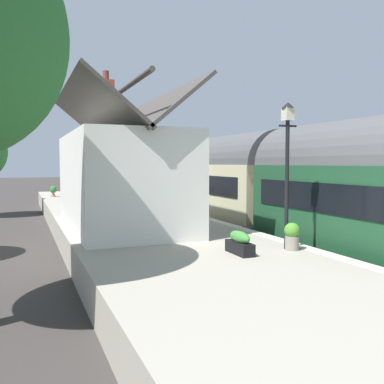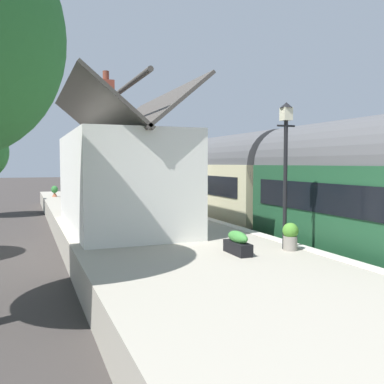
{
  "view_description": "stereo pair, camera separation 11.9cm",
  "coord_description": "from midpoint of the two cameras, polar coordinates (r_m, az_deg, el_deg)",
  "views": [
    {
      "loc": [
        -18.35,
        7.92,
        3.06
      ],
      "look_at": [
        -2.3,
        1.5,
        1.9
      ],
      "focal_mm": 40.06,
      "sensor_mm": 36.0,
      "label": 1
    },
    {
      "loc": [
        -18.4,
        7.81,
        3.06
      ],
      "look_at": [
        -2.3,
        1.5,
        1.9
      ],
      "focal_mm": 40.06,
      "sensor_mm": 36.0,
      "label": 2
    }
  ],
  "objects": [
    {
      "name": "planter_edge_near",
      "position": [
        25.25,
        -12.3,
        -0.34
      ],
      "size": [
        0.5,
        0.5,
        0.67
      ],
      "color": "teal",
      "rests_on": "platform"
    },
    {
      "name": "lamp_post_platform",
      "position": [
        10.97,
        12.67,
        5.85
      ],
      "size": [
        0.32,
        0.5,
        3.67
      ],
      "color": "black",
      "rests_on": "platform"
    },
    {
      "name": "station_sign_board",
      "position": [
        25.05,
        -7.97,
        1.58
      ],
      "size": [
        0.96,
        0.06,
        1.57
      ],
      "color": "black",
      "rests_on": "platform"
    },
    {
      "name": "platform_edge_coping",
      "position": [
        19.67,
        -1.41,
        -2.44
      ],
      "size": [
        32.0,
        0.36,
        0.02
      ],
      "primitive_type": "cube",
      "color": "beige",
      "rests_on": "platform"
    },
    {
      "name": "planter_bench_left",
      "position": [
        27.6,
        -14.32,
        0.28
      ],
      "size": [
        0.67,
        0.67,
        0.97
      ],
      "color": "teal",
      "rests_on": "platform"
    },
    {
      "name": "planter_under_sign",
      "position": [
        28.69,
        -13.89,
        0.18
      ],
      "size": [
        0.5,
        0.5,
        0.75
      ],
      "color": "teal",
      "rests_on": "platform"
    },
    {
      "name": "bench_mid_platform",
      "position": [
        26.78,
        -11.67,
        0.16
      ],
      "size": [
        1.41,
        0.47,
        0.88
      ],
      "color": "brown",
      "rests_on": "platform"
    },
    {
      "name": "planter_by_door",
      "position": [
        10.33,
        6.44,
        -6.78
      ],
      "size": [
        0.95,
        0.32,
        0.55
      ],
      "color": "black",
      "rests_on": "platform"
    },
    {
      "name": "bench_platform_end",
      "position": [
        21.23,
        -9.16,
        -0.76
      ],
      "size": [
        1.42,
        0.49,
        0.88
      ],
      "color": "brown",
      "rests_on": "platform"
    },
    {
      "name": "bench_by_lamp",
      "position": [
        23.04,
        -9.88,
        -0.41
      ],
      "size": [
        1.41,
        0.47,
        0.88
      ],
      "color": "brown",
      "rests_on": "platform"
    },
    {
      "name": "planter_bench_right",
      "position": [
        10.98,
        13.27,
        -5.69
      ],
      "size": [
        0.39,
        0.39,
        0.69
      ],
      "color": "gray",
      "rests_on": "platform"
    },
    {
      "name": "rail_near",
      "position": [
        20.89,
        5.86,
        -4.4
      ],
      "size": [
        52.0,
        0.08,
        0.14
      ],
      "primitive_type": "cube",
      "color": "gray",
      "rests_on": "ground"
    },
    {
      "name": "platform",
      "position": [
        18.99,
        -9.07,
        -4.11
      ],
      "size": [
        32.0,
        5.74,
        0.9
      ],
      "primitive_type": "cube",
      "color": "#A39B8C",
      "rests_on": "ground"
    },
    {
      "name": "planter_edge_far",
      "position": [
        24.99,
        -14.44,
        -0.43
      ],
      "size": [
        0.38,
        0.38,
        0.71
      ],
      "color": "#9E5138",
      "rests_on": "platform"
    },
    {
      "name": "station_building",
      "position": [
        14.7,
        -9.32,
        2.0
      ],
      "size": [
        7.68,
        3.61,
        5.71
      ],
      "color": "white",
      "rests_on": "platform"
    },
    {
      "name": "planter_corner_building",
      "position": [
        29.02,
        -17.72,
        0.12
      ],
      "size": [
        0.42,
        0.42,
        0.71
      ],
      "color": "#9E5138",
      "rests_on": "platform"
    },
    {
      "name": "ground_plane",
      "position": [
        20.22,
        1.75,
        -4.86
      ],
      "size": [
        160.0,
        160.0,
        0.0
      ],
      "primitive_type": "plane",
      "color": "#383330"
    },
    {
      "name": "train",
      "position": [
        16.41,
        10.91,
        0.81
      ],
      "size": [
        16.76,
        2.73,
        4.32
      ],
      "color": "black",
      "rests_on": "ground"
    },
    {
      "name": "rail_far",
      "position": [
        20.28,
        2.22,
        -4.64
      ],
      "size": [
        52.0,
        0.08,
        0.14
      ],
      "primitive_type": "cube",
      "color": "gray",
      "rests_on": "ground"
    }
  ]
}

